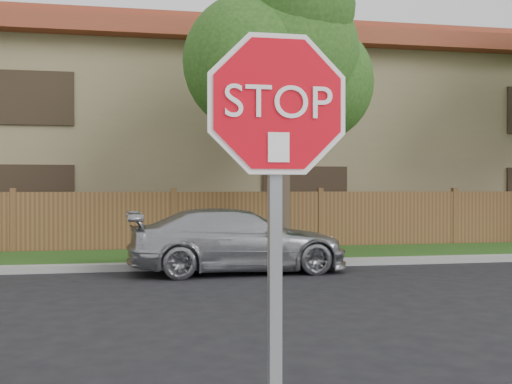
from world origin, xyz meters
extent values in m
cube|color=gray|center=(0.00, 8.15, 0.07)|extent=(70.00, 0.30, 0.15)
cube|color=#1E4714|center=(0.00, 9.80, 0.06)|extent=(70.00, 3.00, 0.12)
cube|color=brown|center=(0.00, 11.40, 0.80)|extent=(70.00, 0.12, 1.60)
cube|color=#908359|center=(0.00, 17.00, 3.00)|extent=(34.00, 8.00, 6.00)
cube|color=brown|center=(0.00, 17.00, 6.25)|extent=(35.20, 9.20, 0.50)
cube|color=brown|center=(0.00, 17.00, 6.85)|extent=(33.00, 5.50, 0.70)
cylinder|color=#382B21|center=(2.50, 9.70, 1.96)|extent=(0.44, 0.44, 3.92)
sphere|color=#1E4816|center=(2.50, 9.70, 4.90)|extent=(3.80, 3.80, 3.80)
sphere|color=#1E4816|center=(3.40, 10.00, 4.34)|extent=(3.00, 3.00, 3.00)
sphere|color=#1E4816|center=(1.70, 9.30, 4.62)|extent=(3.20, 3.20, 3.20)
sphere|color=#1E4816|center=(2.70, 9.10, 5.95)|extent=(2.80, 2.80, 2.80)
cube|color=gray|center=(-0.08, -1.44, 1.25)|extent=(0.07, 0.06, 2.30)
cylinder|color=white|center=(-0.08, -1.50, 2.15)|extent=(1.01, 0.02, 1.01)
cylinder|color=red|center=(-0.08, -1.51, 2.15)|extent=(0.93, 0.02, 0.93)
cube|color=white|center=(-0.08, -1.53, 1.93)|extent=(0.11, 0.00, 0.15)
imported|color=#A2A3A9|center=(1.11, 7.53, 0.64)|extent=(4.52, 2.00, 1.29)
camera|label=1|loc=(-0.74, -4.46, 1.73)|focal=42.00mm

